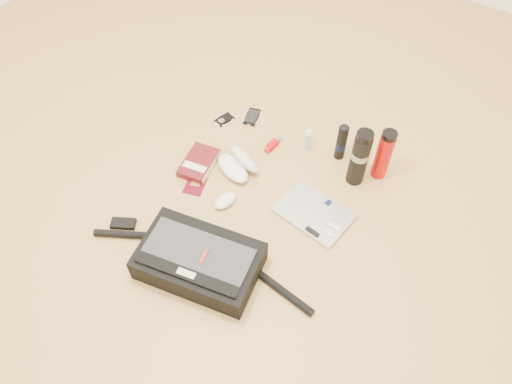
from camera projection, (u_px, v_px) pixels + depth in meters
ground at (243, 216)px, 2.04m from camera, size 4.00×4.00×0.00m
messenger_bag at (199, 261)px, 1.85m from camera, size 0.90×0.35×0.13m
laptop at (314, 213)px, 2.03m from camera, size 0.32×0.24×0.03m
book at (199, 163)px, 2.18m from camera, size 0.15×0.21×0.04m
passport at (195, 184)px, 2.13m from camera, size 0.11×0.13×0.01m
mouse at (225, 201)px, 2.06m from camera, size 0.08×0.12×0.03m
sunglasses_case at (238, 164)px, 2.15m from camera, size 0.23×0.21×0.11m
ipod at (224, 120)px, 2.36m from camera, size 0.09×0.10×0.01m
phone at (252, 117)px, 2.37m from camera, size 0.11×0.12×0.01m
inhaler at (273, 144)px, 2.25m from camera, size 0.04×0.10×0.03m
spray_bottle at (308, 140)px, 2.22m from camera, size 0.03×0.03×0.12m
aerosol_can at (342, 142)px, 2.15m from camera, size 0.05×0.05×0.19m
thermos_black at (360, 158)px, 2.04m from camera, size 0.10×0.10×0.29m
thermos_red at (384, 155)px, 2.07m from camera, size 0.08×0.08×0.25m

